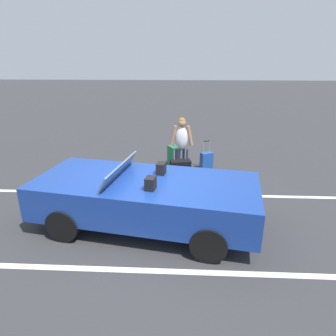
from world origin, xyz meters
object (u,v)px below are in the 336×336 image
(suitcase_medium_bright, at_px, (174,156))
(traveler_person, at_px, (182,145))
(suitcase_large_black, at_px, (180,175))
(suitcase_small_carryon, at_px, (206,161))
(convertible_car, at_px, (136,196))

(suitcase_medium_bright, bearing_deg, traveler_person, 74.21)
(suitcase_large_black, xyz_separation_m, traveler_person, (-0.02, -0.66, 0.56))
(suitcase_large_black, xyz_separation_m, suitcase_medium_bright, (0.21, -1.62, -0.06))
(suitcase_large_black, bearing_deg, suitcase_medium_bright, 175.06)
(suitcase_large_black, height_order, traveler_person, traveler_person)
(suitcase_medium_bright, xyz_separation_m, suitcase_small_carryon, (-0.95, 0.20, -0.06))
(convertible_car, relative_size, traveler_person, 2.65)
(suitcase_medium_bright, bearing_deg, suitcase_small_carryon, 138.89)
(suitcase_large_black, distance_m, suitcase_small_carryon, 1.60)
(suitcase_medium_bright, height_order, suitcase_small_carryon, suitcase_medium_bright)
(suitcase_medium_bright, distance_m, traveler_person, 1.16)
(convertible_car, relative_size, suitcase_medium_bright, 4.83)
(suitcase_small_carryon, height_order, traveler_person, traveler_person)
(suitcase_large_black, relative_size, traveler_person, 0.61)
(convertible_car, height_order, suitcase_small_carryon, convertible_car)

